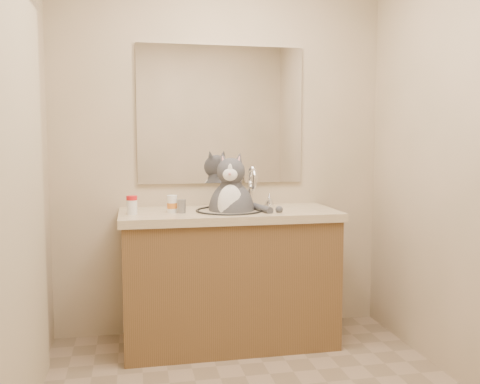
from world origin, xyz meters
name	(u,v)px	position (x,y,z in m)	size (l,w,h in m)	color
room	(268,160)	(0.00, 0.00, 1.20)	(2.22, 2.52, 2.42)	gray
vanity	(229,274)	(0.00, 0.96, 0.44)	(1.34, 0.59, 1.12)	brown
mirror	(221,115)	(0.00, 1.24, 1.45)	(1.10, 0.02, 0.90)	white
shower_curtain	(21,202)	(-1.05, 0.10, 1.03)	(0.02, 1.30, 1.93)	beige
cat	(232,206)	(0.02, 0.97, 0.87)	(0.39, 0.40, 0.57)	#48484D
pill_bottle_redcap	(132,205)	(-0.59, 0.91, 0.91)	(0.07, 0.07, 0.11)	white
pill_bottle_orange	(172,204)	(-0.35, 0.94, 0.90)	(0.08, 0.08, 0.10)	white
grey_canister	(182,206)	(-0.30, 0.91, 0.89)	(0.06, 0.06, 0.08)	gray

